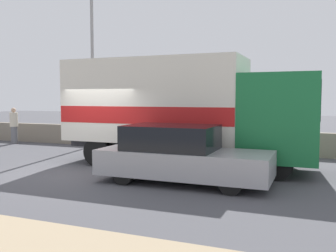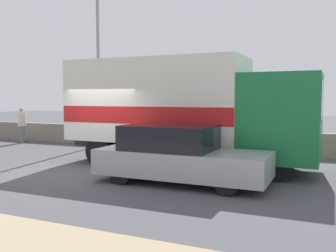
{
  "view_description": "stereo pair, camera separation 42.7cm",
  "coord_description": "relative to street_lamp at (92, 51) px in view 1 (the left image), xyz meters",
  "views": [
    {
      "loc": [
        6.42,
        -9.28,
        2.24
      ],
      "look_at": [
        2.35,
        0.93,
        1.39
      ],
      "focal_mm": 40.0,
      "sensor_mm": 36.0,
      "label": 1
    },
    {
      "loc": [
        6.82,
        -9.12,
        2.24
      ],
      "look_at": [
        2.35,
        0.93,
        1.39
      ],
      "focal_mm": 40.0,
      "sensor_mm": 36.0,
      "label": 2
    }
  ],
  "objects": [
    {
      "name": "ground_plane",
      "position": [
        3.09,
        -5.32,
        -4.34
      ],
      "size": [
        80.0,
        80.0,
        0.0
      ],
      "primitive_type": "plane",
      "color": "#47474C"
    },
    {
      "name": "stone_wall_backdrop",
      "position": [
        3.09,
        0.32,
        -3.88
      ],
      "size": [
        60.0,
        0.35,
        0.92
      ],
      "color": "gray",
      "rests_on": "ground_plane"
    },
    {
      "name": "street_lamp",
      "position": [
        0.0,
        0.0,
        0.0
      ],
      "size": [
        0.56,
        0.28,
        7.56
      ],
      "color": "gray",
      "rests_on": "ground_plane"
    },
    {
      "name": "box_truck",
      "position": [
        5.42,
        -3.28,
        -2.44
      ],
      "size": [
        7.97,
        2.38,
        3.46
      ],
      "color": "#196B38",
      "rests_on": "ground_plane"
    },
    {
      "name": "car_hatchback",
      "position": [
        6.23,
        -5.51,
        -3.61
      ],
      "size": [
        4.48,
        1.72,
        1.51
      ],
      "color": "#9E9EA3",
      "rests_on": "ground_plane"
    },
    {
      "name": "pedestrian",
      "position": [
        -4.08,
        -0.63,
        -3.44
      ],
      "size": [
        0.38,
        0.38,
        1.74
      ],
      "color": "slate",
      "rests_on": "ground_plane"
    }
  ]
}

